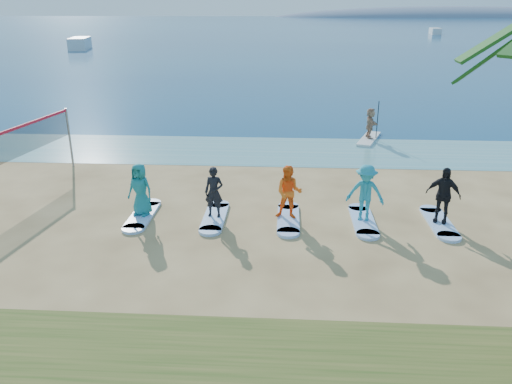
# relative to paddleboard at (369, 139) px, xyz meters

# --- Properties ---
(ground) EXTENTS (600.00, 600.00, 0.00)m
(ground) POSITION_rel_paddleboard_xyz_m (-4.60, -12.86, -0.06)
(ground) COLOR tan
(ground) RESTS_ON ground
(shallow_water) EXTENTS (600.00, 600.00, 0.00)m
(shallow_water) POSITION_rel_paddleboard_xyz_m (-4.60, -2.36, -0.05)
(shallow_water) COLOR teal
(shallow_water) RESTS_ON ground
(ocean) EXTENTS (600.00, 600.00, 0.00)m
(ocean) POSITION_rel_paddleboard_xyz_m (-4.60, 147.14, -0.05)
(ocean) COLOR navy
(ocean) RESTS_ON ground
(island_ridge) EXTENTS (220.00, 56.00, 18.00)m
(island_ridge) POSITION_rel_paddleboard_xyz_m (90.40, 287.14, -0.06)
(island_ridge) COLOR slate
(island_ridge) RESTS_ON ground
(paddleboard) EXTENTS (1.65, 3.06, 0.12)m
(paddleboard) POSITION_rel_paddleboard_xyz_m (0.00, 0.00, 0.00)
(paddleboard) COLOR silver
(paddleboard) RESTS_ON ground
(paddleboarder) EXTENTS (0.58, 1.45, 1.52)m
(paddleboarder) POSITION_rel_paddleboard_xyz_m (0.00, 0.00, 0.82)
(paddleboarder) COLOR tan
(paddleboarder) RESTS_ON paddleboard
(boat_offshore_a) EXTENTS (4.07, 7.49, 1.76)m
(boat_offshore_a) POSITION_rel_paddleboard_xyz_m (-36.61, 53.82, -0.06)
(boat_offshore_a) COLOR silver
(boat_offshore_a) RESTS_ON ground
(boat_offshore_b) EXTENTS (2.80, 6.43, 1.39)m
(boat_offshore_b) POSITION_rel_paddleboard_xyz_m (30.49, 100.70, -0.06)
(boat_offshore_b) COLOR silver
(boat_offshore_b) RESTS_ON ground
(surfboard_0) EXTENTS (0.70, 2.20, 0.09)m
(surfboard_0) POSITION_rel_paddleboard_xyz_m (-8.90, -10.45, -0.01)
(surfboard_0) COLOR #A4C9FF
(surfboard_0) RESTS_ON ground
(student_0) EXTENTS (0.95, 0.75, 1.71)m
(student_0) POSITION_rel_paddleboard_xyz_m (-8.90, -10.45, 0.89)
(student_0) COLOR #1A787E
(student_0) RESTS_ON surfboard_0
(surfboard_1) EXTENTS (0.70, 2.20, 0.09)m
(surfboard_1) POSITION_rel_paddleboard_xyz_m (-6.51, -10.45, -0.01)
(surfboard_1) COLOR #A4C9FF
(surfboard_1) RESTS_ON ground
(student_1) EXTENTS (0.64, 0.46, 1.64)m
(student_1) POSITION_rel_paddleboard_xyz_m (-6.51, -10.45, 0.85)
(student_1) COLOR black
(student_1) RESTS_ON surfboard_1
(surfboard_2) EXTENTS (0.70, 2.20, 0.09)m
(surfboard_2) POSITION_rel_paddleboard_xyz_m (-4.13, -10.45, -0.01)
(surfboard_2) COLOR #A4C9FF
(surfboard_2) RESTS_ON ground
(student_2) EXTENTS (0.91, 0.75, 1.73)m
(student_2) POSITION_rel_paddleboard_xyz_m (-4.13, -10.45, 0.90)
(student_2) COLOR orange
(student_2) RESTS_ON surfboard_2
(surfboard_3) EXTENTS (0.70, 2.20, 0.09)m
(surfboard_3) POSITION_rel_paddleboard_xyz_m (-1.75, -10.45, -0.01)
(surfboard_3) COLOR #A4C9FF
(surfboard_3) RESTS_ON ground
(student_3) EXTENTS (1.30, 0.92, 1.82)m
(student_3) POSITION_rel_paddleboard_xyz_m (-1.75, -10.45, 0.94)
(student_3) COLOR teal
(student_3) RESTS_ON surfboard_3
(surfboard_4) EXTENTS (0.70, 2.20, 0.09)m
(surfboard_4) POSITION_rel_paddleboard_xyz_m (0.64, -10.45, -0.01)
(surfboard_4) COLOR #A4C9FF
(surfboard_4) RESTS_ON ground
(student_4) EXTENTS (1.13, 0.82, 1.78)m
(student_4) POSITION_rel_paddleboard_xyz_m (0.64, -10.45, 0.92)
(student_4) COLOR black
(student_4) RESTS_ON surfboard_4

